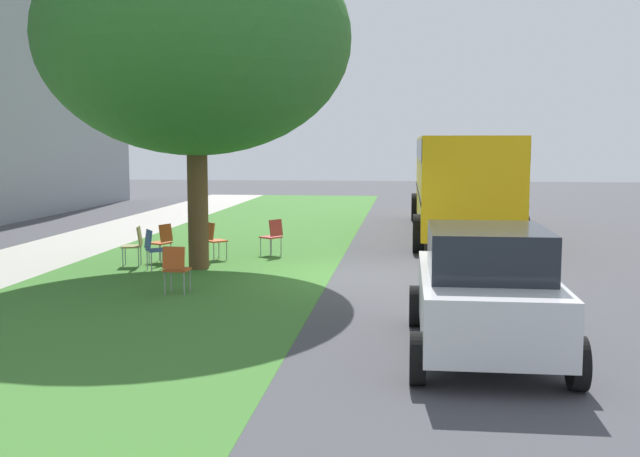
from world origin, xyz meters
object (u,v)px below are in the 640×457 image
object	(u,v)px
street_tree	(195,40)
chair_2	(176,266)
chair_5	(135,243)
parked_car	(485,290)
chair_3	(213,238)
chair_1	(153,247)
school_bus	(460,175)
chair_0	(273,234)
chair_4	(162,240)

from	to	relation	value
street_tree	chair_2	size ratio (longest dim) A/B	8.31
chair_5	parked_car	distance (m)	9.41
chair_2	chair_3	size ratio (longest dim) A/B	1.00
chair_3	chair_5	distance (m)	1.85
chair_1	school_bus	distance (m)	10.20
chair_2	school_bus	world-z (taller)	school_bus
chair_0	chair_2	distance (m)	5.01
parked_car	school_bus	size ratio (longest dim) A/B	0.36
chair_1	chair_2	xyz separation A→B (m)	(-2.44, -1.25, 0.00)
street_tree	chair_0	bearing A→B (deg)	-31.09
chair_5	chair_0	bearing A→B (deg)	-54.63
chair_4	chair_5	size ratio (longest dim) A/B	1.00
chair_3	parked_car	size ratio (longest dim) A/B	0.24
chair_1	parked_car	bearing A→B (deg)	-132.14
street_tree	chair_1	xyz separation A→B (m)	(-0.41, 0.87, -4.35)
street_tree	chair_2	bearing A→B (deg)	-172.48
chair_3	chair_4	size ratio (longest dim) A/B	1.00
chair_1	parked_car	xyz separation A→B (m)	(-5.76, -6.36, 0.32)
chair_3	street_tree	bearing A→B (deg)	179.66
chair_1	school_bus	xyz separation A→B (m)	(7.40, -6.90, 1.24)
street_tree	chair_5	world-z (taller)	street_tree
chair_5	school_bus	bearing A→B (deg)	-47.61
school_bus	chair_4	bearing A→B (deg)	131.47
parked_car	street_tree	bearing A→B (deg)	41.69
chair_2	parked_car	bearing A→B (deg)	-122.97
school_bus	chair_2	bearing A→B (deg)	150.14
chair_2	chair_5	size ratio (longest dim) A/B	1.00
school_bus	parked_car	bearing A→B (deg)	177.67
chair_4	chair_5	world-z (taller)	same
chair_5	parked_car	xyz separation A→B (m)	(-6.31, -6.97, 0.32)
chair_5	school_bus	world-z (taller)	school_bus
street_tree	chair_3	size ratio (longest dim) A/B	8.31
chair_1	chair_2	distance (m)	2.74
parked_car	chair_3	bearing A→B (deg)	36.52
street_tree	chair_3	bearing A→B (deg)	-0.34
street_tree	chair_3	xyz separation A→B (m)	(1.24, -0.01, -4.35)
chair_0	school_bus	world-z (taller)	school_bus
chair_4	chair_5	distance (m)	0.73
parked_car	chair_4	bearing A→B (deg)	43.48
chair_4	chair_3	bearing A→B (deg)	-64.63
chair_1	chair_0	bearing A→B (deg)	-40.48
chair_1	chair_4	bearing A→B (deg)	9.16
chair_2	chair_5	xyz separation A→B (m)	(2.99, 1.86, 0.00)
chair_3	parked_car	distance (m)	9.22
chair_2	parked_car	xyz separation A→B (m)	(-3.32, -5.12, 0.32)
chair_3	chair_4	world-z (taller)	same
chair_0	school_bus	size ratio (longest dim) A/B	0.08
chair_0	chair_5	world-z (taller)	same
chair_0	parked_car	distance (m)	9.28
chair_2	chair_3	bearing A→B (deg)	5.15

